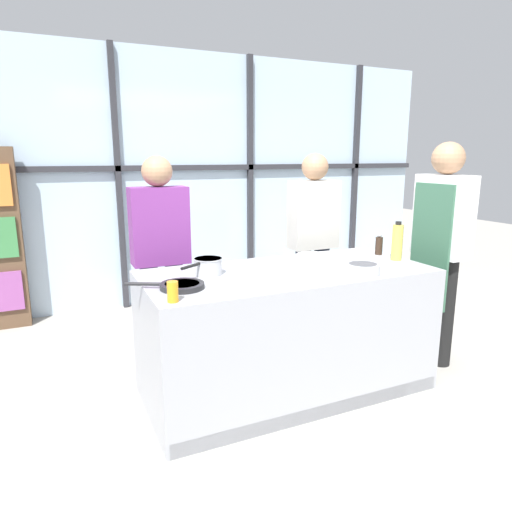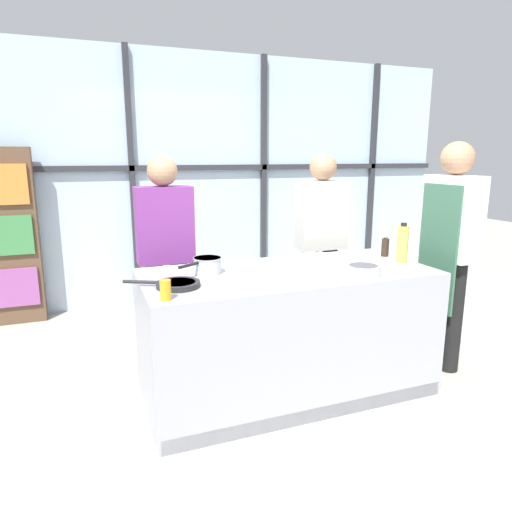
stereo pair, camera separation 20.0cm
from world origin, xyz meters
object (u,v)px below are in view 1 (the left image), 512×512
Objects in this scene: spectator_center_left at (313,235)px; white_plate at (312,255)px; oil_bottle at (397,242)px; juice_glass_near at (173,292)px; pepper_grinder at (379,245)px; spectator_far_left at (161,250)px; frying_pan at (181,285)px; saucepan at (208,266)px; mixing_bowl at (363,268)px; chef at (440,241)px.

white_plate is at bearing 57.47° from spectator_center_left.
juice_glass_near is at bearing -170.72° from oil_bottle.
pepper_grinder is at bearing 15.74° from juice_glass_near.
spectator_center_left is at bearing 103.09° from oil_bottle.
spectator_far_left is 9.54× the size of pepper_grinder.
spectator_far_left is 14.66× the size of juice_glass_near.
frying_pan is at bearing 84.15° from spectator_far_left.
white_plate is at bearing 12.75° from saucepan.
white_plate is at bearing 20.95° from frying_pan.
spectator_far_left is at bearing 103.02° from saucepan.
white_plate is 1.04× the size of mixing_bowl.
mixing_bowl is (0.95, -0.42, -0.02)m from saucepan.
oil_bottle is at bearing 9.28° from juice_glass_near.
oil_bottle is 1.83m from juice_glass_near.
chef reaches higher than spectator_center_left.
chef reaches higher than juice_glass_near.
frying_pan is at bearing -170.75° from pepper_grinder.
spectator_center_left reaches higher than mixing_bowl.
juice_glass_near is (-1.31, -0.06, 0.02)m from mixing_bowl.
oil_bottle reaches higher than pepper_grinder.
spectator_center_left is at bearing 29.08° from saucepan.
white_plate is (-0.94, 0.40, -0.11)m from chef.
oil_bottle is at bearing 2.08° from frying_pan.
spectator_center_left is 7.35× the size of mixing_bowl.
pepper_grinder is at bearing 157.88° from spectator_far_left.
mixing_bowl is (1.20, -0.17, 0.02)m from frying_pan.
spectator_far_left is 1.74m from pepper_grinder.
pepper_grinder reaches higher than white_plate.
frying_pan is at bearing 65.33° from juice_glass_near.
juice_glass_near is (-1.60, -1.17, -0.01)m from spectator_center_left.
oil_bottle is (0.49, 0.24, 0.10)m from mixing_bowl.
pepper_grinder is (0.01, 0.22, -0.06)m from oil_bottle.
saucepan is at bearing 172.80° from oil_bottle.
saucepan reaches higher than frying_pan.
oil_bottle is at bearing 103.09° from spectator_center_left.
chef is 7.41× the size of white_plate.
saucepan is (0.16, -0.69, 0.01)m from spectator_far_left.
frying_pan is 1.86× the size of white_plate.
spectator_center_left reaches higher than white_plate.
frying_pan is 0.36m from saucepan.
mixing_bowl is (-0.29, -1.11, -0.03)m from spectator_center_left.
spectator_far_left is at bearing 151.45° from oil_bottle.
mixing_bowl is (0.01, -0.63, 0.03)m from white_plate.
mixing_bowl is at bearing -8.26° from frying_pan.
chef reaches higher than pepper_grinder.
juice_glass_near is at bearing -177.44° from mixing_bowl.
saucepan is (-1.24, -0.69, -0.01)m from spectator_center_left.
spectator_center_left is 7.07× the size of white_plate.
chef is at bearing -5.77° from saucepan.
juice_glass_near is (-0.20, -1.17, 0.00)m from spectator_far_left.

